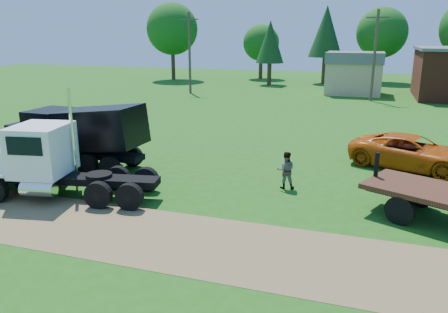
% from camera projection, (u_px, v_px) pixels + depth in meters
% --- Properties ---
extents(ground, '(140.00, 140.00, 0.00)m').
position_uv_depth(ground, '(177.00, 240.00, 14.67)').
color(ground, '#1F5412').
rests_on(ground, ground).
extents(dirt_track, '(120.00, 4.20, 0.01)m').
position_uv_depth(dirt_track, '(177.00, 240.00, 14.66)').
color(dirt_track, brown).
rests_on(dirt_track, ground).
extents(white_semi_tractor, '(7.69, 3.68, 4.54)m').
position_uv_depth(white_semi_tractor, '(45.00, 161.00, 18.28)').
color(white_semi_tractor, black).
rests_on(white_semi_tractor, ground).
extents(black_dump_truck, '(7.81, 2.61, 3.36)m').
position_uv_depth(black_dump_truck, '(78.00, 132.00, 22.19)').
color(black_dump_truck, black).
rests_on(black_dump_truck, ground).
extents(orange_pickup, '(6.70, 4.66, 1.70)m').
position_uv_depth(orange_pickup, '(412.00, 152.00, 22.22)').
color(orange_pickup, '#C75009').
rests_on(orange_pickup, ground).
extents(spectator_b, '(0.93, 0.80, 1.68)m').
position_uv_depth(spectator_b, '(286.00, 170.00, 19.35)').
color(spectator_b, '#999999').
rests_on(spectator_b, ground).
extents(tan_shed, '(6.20, 5.40, 4.70)m').
position_uv_depth(tan_shed, '(354.00, 73.00, 49.36)').
color(tan_shed, tan).
rests_on(tan_shed, ground).
extents(utility_poles, '(42.20, 0.28, 9.00)m').
position_uv_depth(utility_poles, '(375.00, 54.00, 43.57)').
color(utility_poles, '#443126').
rests_on(utility_poles, ground).
extents(tree_row, '(56.05, 13.27, 11.06)m').
position_uv_depth(tree_row, '(365.00, 34.00, 57.55)').
color(tree_row, '#3C2818').
rests_on(tree_row, ground).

